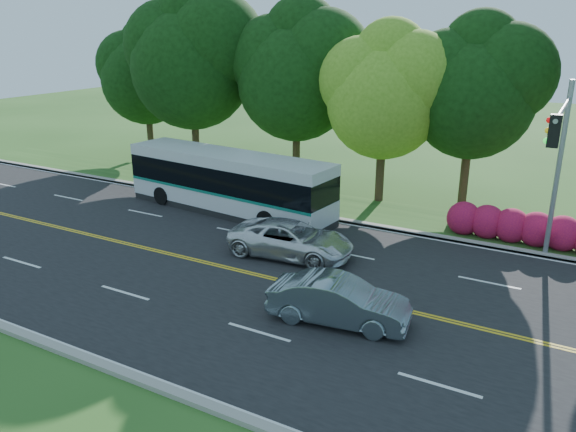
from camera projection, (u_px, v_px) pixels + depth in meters
The scene contains 12 objects.
ground at pixel (323, 291), 19.75m from camera, with size 120.00×120.00×0.00m, color #27511B.
road at pixel (323, 291), 19.75m from camera, with size 60.00×14.00×0.02m, color black.
curb_north at pixel (391, 228), 25.66m from camera, with size 60.00×0.30×0.15m, color gray.
curb_south at pixel (198, 402), 13.80m from camera, with size 60.00×0.30×0.15m, color gray.
grass_verge at pixel (403, 217), 27.20m from camera, with size 60.00×4.00×0.10m, color #27511B.
lane_markings at pixel (321, 290), 19.79m from camera, with size 57.60×13.82×0.00m.
tree_row at pixel (336, 68), 30.01m from camera, with size 44.70×9.10×13.84m.
bougainvillea_hedge at pixel (567, 235), 22.99m from camera, with size 9.50×2.25×1.50m.
traffic_signal at pixel (558, 151), 19.76m from camera, with size 0.42×6.10×7.00m.
transit_bus at pixel (228, 183), 27.75m from camera, with size 11.52×3.62×2.97m.
sedan at pixel (339, 301), 17.44m from camera, with size 1.54×4.41×1.45m, color slate.
suv at pixel (291, 239), 22.56m from camera, with size 2.33×5.05×1.40m, color silver.
Camera 1 is at (7.55, -16.23, 8.86)m, focal length 35.00 mm.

